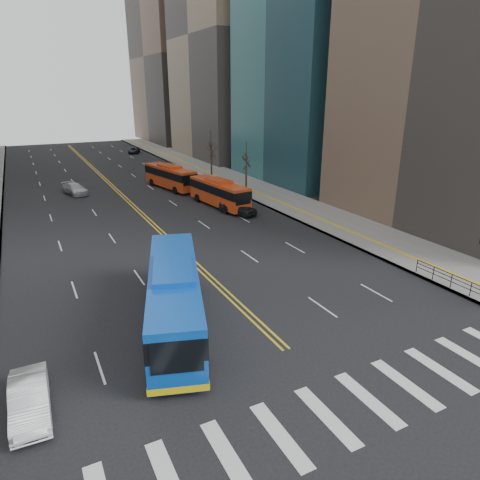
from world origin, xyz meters
name	(u,v)px	position (x,y,z in m)	size (l,w,h in m)	color
ground	(348,408)	(0.00, 0.00, 0.00)	(220.00, 220.00, 0.00)	black
sidewalk_right	(239,182)	(17.50, 45.00, 0.07)	(7.00, 130.00, 0.15)	gray
crosswalk	(348,407)	(0.00, 0.00, 0.01)	(26.70, 4.00, 0.01)	silver
centerline	(107,182)	(0.00, 55.00, 0.01)	(0.55, 100.00, 0.01)	gold
office_towers	(76,19)	(0.12, 68.51, 23.92)	(83.00, 134.00, 58.00)	gray
pedestrian_railing	(452,279)	(14.30, 6.00, 0.82)	(0.06, 6.06, 1.02)	black
street_trees	(69,177)	(-7.18, 34.55, 4.87)	(35.20, 47.20, 7.60)	#2D251B
blue_bus	(174,295)	(-4.48, 10.16, 2.01)	(6.75, 13.51, 3.84)	#0B47B2
red_bus_near	(219,191)	(9.18, 34.02, 1.82)	(3.62, 10.44, 3.27)	red
red_bus_far	(170,175)	(7.07, 46.00, 1.86)	(4.44, 10.74, 3.34)	red
car_white	(30,399)	(-12.50, 6.00, 0.73)	(1.55, 4.45, 1.47)	silver
car_dark_mid	(238,208)	(9.58, 29.83, 0.79)	(1.87, 4.64, 1.58)	black
car_silver	(75,189)	(-5.42, 48.46, 0.72)	(2.01, 4.93, 1.43)	#AFB0B5
car_dark_far	(134,150)	(11.11, 83.35, 0.60)	(2.00, 4.34, 1.21)	black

